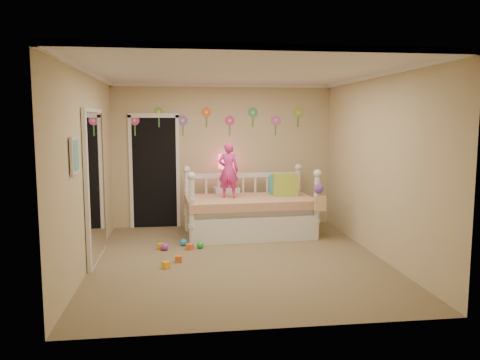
{
  "coord_description": "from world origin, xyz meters",
  "views": [
    {
      "loc": [
        -0.8,
        -6.4,
        1.93
      ],
      "look_at": [
        0.1,
        0.6,
        1.05
      ],
      "focal_mm": 35.42,
      "sensor_mm": 36.0,
      "label": 1
    }
  ],
  "objects": [
    {
      "name": "nightstand",
      "position": [
        0.03,
        2.07,
        0.37
      ],
      "size": [
        0.48,
        0.39,
        0.74
      ],
      "primitive_type": "cube",
      "rotation": [
        0.0,
        0.0,
        0.14
      ],
      "color": "white",
      "rests_on": "floor"
    },
    {
      "name": "ceiling",
      "position": [
        0.0,
        0.0,
        2.6
      ],
      "size": [
        4.0,
        4.5,
        0.01
      ],
      "primitive_type": "cube",
      "color": "white",
      "rests_on": "floor"
    },
    {
      "name": "child",
      "position": [
        0.01,
        1.4,
        1.11
      ],
      "size": [
        0.37,
        0.27,
        0.93
      ],
      "primitive_type": "imported",
      "rotation": [
        0.0,
        0.0,
        3.01
      ],
      "color": "#E43394",
      "rests_on": "daybed"
    },
    {
      "name": "pillow_lime",
      "position": [
        0.99,
        1.45,
        0.85
      ],
      "size": [
        0.42,
        0.17,
        0.39
      ],
      "primitive_type": "cube",
      "rotation": [
        0.0,
        0.0,
        -0.03
      ],
      "color": "#9CBC39",
      "rests_on": "daybed"
    },
    {
      "name": "crown_molding",
      "position": [
        0.0,
        0.0,
        2.57
      ],
      "size": [
        4.0,
        4.5,
        0.06
      ],
      "primitive_type": null,
      "color": "white",
      "rests_on": "ceiling"
    },
    {
      "name": "wall_picture",
      "position": [
        -1.97,
        -0.9,
        1.55
      ],
      "size": [
        0.05,
        0.34,
        0.42
      ],
      "primitive_type": "cube",
      "color": "white",
      "rests_on": "left_wall"
    },
    {
      "name": "closet_doorway",
      "position": [
        -1.25,
        2.23,
        1.03
      ],
      "size": [
        0.9,
        0.04,
        2.07
      ],
      "primitive_type": "cube",
      "color": "black",
      "rests_on": "back_wall"
    },
    {
      "name": "daybed",
      "position": [
        0.36,
        1.41,
        0.58
      ],
      "size": [
        2.22,
        1.28,
        1.17
      ],
      "primitive_type": null,
      "rotation": [
        0.0,
        0.0,
        0.06
      ],
      "color": "white",
      "rests_on": "floor"
    },
    {
      "name": "mirror_closet",
      "position": [
        -1.96,
        0.3,
        1.05
      ],
      "size": [
        0.07,
        1.3,
        2.1
      ],
      "primitive_type": "cube",
      "color": "white",
      "rests_on": "left_wall"
    },
    {
      "name": "floor",
      "position": [
        0.0,
        0.0,
        0.0
      ],
      "size": [
        4.0,
        4.5,
        0.01
      ],
      "primitive_type": "cube",
      "color": "#7F684C",
      "rests_on": "ground"
    },
    {
      "name": "hanging_bag",
      "position": [
        1.39,
        0.81,
        0.71
      ],
      "size": [
        0.2,
        0.16,
        0.36
      ],
      "primitive_type": null,
      "color": "beige",
      "rests_on": "daybed"
    },
    {
      "name": "pillow_turquoise",
      "position": [
        0.94,
        1.69,
        0.83
      ],
      "size": [
        0.37,
        0.27,
        0.35
      ],
      "primitive_type": "cube",
      "rotation": [
        0.0,
        0.0,
        0.46
      ],
      "color": "#23AFAF",
      "rests_on": "daybed"
    },
    {
      "name": "flower_decals",
      "position": [
        -0.09,
        2.24,
        1.94
      ],
      "size": [
        3.4,
        0.02,
        0.5
      ],
      "primitive_type": null,
      "color": "#B2668C",
      "rests_on": "back_wall"
    },
    {
      "name": "left_wall",
      "position": [
        -2.0,
        0.0,
        1.3
      ],
      "size": [
        0.01,
        4.5,
        2.6
      ],
      "primitive_type": "cube",
      "color": "tan",
      "rests_on": "floor"
    },
    {
      "name": "toy_scatter",
      "position": [
        -0.75,
        0.37,
        0.06
      ],
      "size": [
        0.95,
        1.39,
        0.11
      ],
      "primitive_type": null,
      "rotation": [
        0.0,
        0.0,
        0.12
      ],
      "color": "#996666",
      "rests_on": "floor"
    },
    {
      "name": "table_lamp",
      "position": [
        0.03,
        2.07,
        1.13
      ],
      "size": [
        0.27,
        0.27,
        0.6
      ],
      "color": "#FC218D",
      "rests_on": "nightstand"
    },
    {
      "name": "right_wall",
      "position": [
        2.0,
        0.0,
        1.3
      ],
      "size": [
        0.01,
        4.5,
        2.6
      ],
      "primitive_type": "cube",
      "color": "tan",
      "rests_on": "floor"
    },
    {
      "name": "back_wall",
      "position": [
        0.0,
        2.25,
        1.3
      ],
      "size": [
        4.0,
        0.01,
        2.6
      ],
      "primitive_type": "cube",
      "color": "tan",
      "rests_on": "floor"
    }
  ]
}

